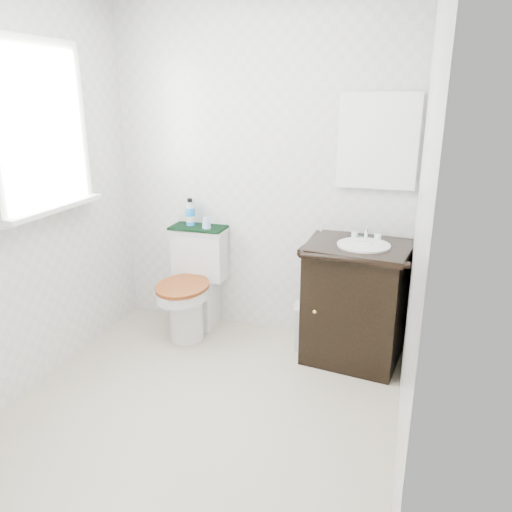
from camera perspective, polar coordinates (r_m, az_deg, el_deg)
The scene contains 14 objects.
floor at distance 3.03m, azimuth -6.57°, elevation -17.27°, with size 2.40×2.40×0.00m, color #ACA28B.
wall_back at distance 3.64m, azimuth 0.44°, elevation 9.41°, with size 2.40×2.40×0.00m, color silver.
wall_front at distance 1.58m, azimuth -26.00°, elevation -4.14°, with size 2.40×2.40×0.00m, color silver.
wall_left at distance 3.16m, azimuth -26.12°, elevation 6.24°, with size 2.40×2.40×0.00m, color silver.
wall_right at distance 2.31m, azimuth 18.15°, elevation 3.45°, with size 2.40×2.40×0.00m, color silver.
window at distance 3.28m, azimuth -23.58°, elevation 13.16°, with size 0.02×0.70×0.90m, color white.
mirror at distance 3.44m, azimuth 13.75°, elevation 12.60°, with size 0.50×0.02×0.60m, color silver.
toilet at distance 3.81m, azimuth -7.11°, elevation -3.68°, with size 0.42×0.63×0.78m.
vanity at distance 3.42m, azimuth 11.34°, elevation -4.92°, with size 0.72×0.64×0.92m.
trash_bin at distance 3.62m, azimuth 6.15°, elevation -8.00°, with size 0.24×0.20×0.32m.
towel at distance 3.78m, azimuth -6.62°, elevation 3.25°, with size 0.41×0.22×0.02m, color black.
mouthwash_bottle at distance 3.81m, azimuth -7.52°, elevation 4.90°, with size 0.07×0.07×0.20m.
cup at distance 3.71m, azimuth -5.69°, elevation 3.79°, with size 0.07×0.07×0.08m, color #88AFDF.
soap_bar at distance 3.43m, azimuth 11.66°, elevation 2.16°, with size 0.07×0.05×0.02m, color teal.
Camera 1 is at (1.05, -2.24, 1.75)m, focal length 35.00 mm.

